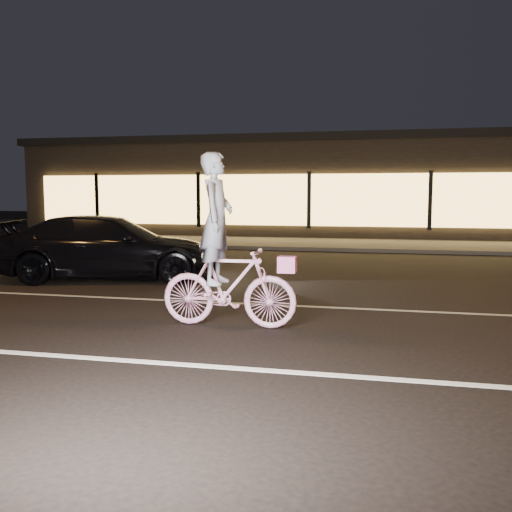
# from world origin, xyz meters

# --- Properties ---
(ground) EXTENTS (90.00, 90.00, 0.00)m
(ground) POSITION_xyz_m (0.00, 0.00, 0.00)
(ground) COLOR black
(ground) RESTS_ON ground
(lane_stripe_near) EXTENTS (60.00, 0.12, 0.01)m
(lane_stripe_near) POSITION_xyz_m (0.00, -1.50, 0.00)
(lane_stripe_near) COLOR silver
(lane_stripe_near) RESTS_ON ground
(lane_stripe_far) EXTENTS (60.00, 0.10, 0.01)m
(lane_stripe_far) POSITION_xyz_m (0.00, 2.00, 0.00)
(lane_stripe_far) COLOR gray
(lane_stripe_far) RESTS_ON ground
(sidewalk) EXTENTS (30.00, 4.00, 0.12)m
(sidewalk) POSITION_xyz_m (0.00, 13.00, 0.06)
(sidewalk) COLOR #383533
(sidewalk) RESTS_ON ground
(storefront) EXTENTS (25.40, 8.42, 4.20)m
(storefront) POSITION_xyz_m (0.00, 18.97, 2.15)
(storefront) COLOR black
(storefront) RESTS_ON ground
(cyclist) EXTENTS (1.93, 0.66, 2.43)m
(cyclist) POSITION_xyz_m (0.77, 0.34, 0.86)
(cyclist) COLOR #DF418C
(cyclist) RESTS_ON ground
(sedan) EXTENTS (5.11, 3.11, 1.38)m
(sedan) POSITION_xyz_m (-2.90, 4.06, 0.69)
(sedan) COLOR black
(sedan) RESTS_ON ground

